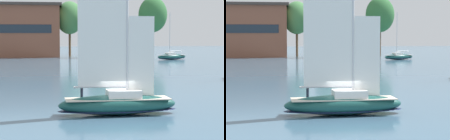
# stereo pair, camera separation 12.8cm
# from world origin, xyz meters

# --- Properties ---
(ground_plane) EXTENTS (400.00, 400.00, 0.00)m
(ground_plane) POSITION_xyz_m (0.00, 0.00, 0.00)
(ground_plane) COLOR #42667F
(tree_shore_left) EXTENTS (8.02, 8.02, 16.52)m
(tree_shore_left) POSITION_xyz_m (23.72, 88.22, 11.56)
(tree_shore_left) COLOR brown
(tree_shore_left) RESTS_ON ground
(tree_shore_center) EXTENTS (6.06, 6.06, 12.48)m
(tree_shore_center) POSITION_xyz_m (7.91, 82.60, 8.74)
(tree_shore_center) COLOR #4C3828
(tree_shore_center) RESTS_ON ground
(tree_shore_right) EXTENTS (7.37, 7.37, 15.17)m
(tree_shore_right) POSITION_xyz_m (0.62, 89.51, 10.62)
(tree_shore_right) COLOR brown
(tree_shore_right) RESTS_ON ground
(sailboat_main) EXTENTS (8.91, 2.64, 12.20)m
(sailboat_main) POSITION_xyz_m (0.01, 0.00, 0.98)
(sailboat_main) COLOR #194C47
(sailboat_main) RESTS_ON ground
(sailboat_moored_outer_mooring) EXTENTS (8.47, 5.09, 11.27)m
(sailboat_moored_outer_mooring) POSITION_xyz_m (24.25, 70.53, 0.77)
(sailboat_moored_outer_mooring) COLOR #194C47
(sailboat_moored_outer_mooring) RESTS_ON ground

